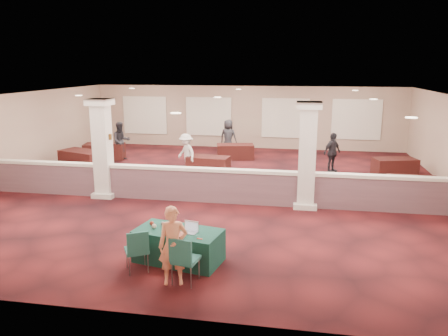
% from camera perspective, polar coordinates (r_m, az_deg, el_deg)
% --- Properties ---
extents(ground, '(16.00, 16.00, 0.00)m').
position_cam_1_polar(ground, '(15.32, -0.81, -2.75)').
color(ground, '#4F1316').
rests_on(ground, ground).
extents(wall_back, '(16.00, 0.04, 3.20)m').
position_cam_1_polar(wall_back, '(22.78, 2.96, 6.64)').
color(wall_back, gray).
rests_on(wall_back, ground).
extents(wall_front, '(16.00, 0.04, 3.20)m').
position_cam_1_polar(wall_front, '(7.50, -12.43, -7.58)').
color(wall_front, gray).
rests_on(wall_front, ground).
extents(wall_left, '(0.04, 16.00, 3.20)m').
position_cam_1_polar(wall_left, '(18.22, -26.44, 3.59)').
color(wall_left, gray).
rests_on(wall_left, ground).
extents(ceiling, '(16.00, 16.00, 0.02)m').
position_cam_1_polar(ceiling, '(14.76, -0.85, 9.28)').
color(ceiling, white).
rests_on(ceiling, wall_back).
extents(partition_wall, '(15.60, 0.28, 1.10)m').
position_cam_1_polar(partition_wall, '(13.75, -1.99, -2.18)').
color(partition_wall, brown).
rests_on(partition_wall, ground).
extents(column_left, '(0.72, 0.72, 3.20)m').
position_cam_1_polar(column_left, '(14.63, -15.58, 2.58)').
color(column_left, beige).
rests_on(column_left, ground).
extents(column_right, '(0.72, 0.72, 3.20)m').
position_cam_1_polar(column_right, '(13.22, 10.81, 1.73)').
color(column_right, beige).
rests_on(column_right, ground).
extents(sconce_left, '(0.12, 0.12, 0.18)m').
position_cam_1_polar(sconce_left, '(14.69, -16.65, 3.99)').
color(sconce_left, brown).
rests_on(sconce_left, column_left).
extents(sconce_right, '(0.12, 0.12, 0.18)m').
position_cam_1_polar(sconce_right, '(14.45, -14.66, 3.97)').
color(sconce_right, brown).
rests_on(sconce_right, column_left).
extents(near_table, '(2.02, 1.29, 0.72)m').
position_cam_1_polar(near_table, '(9.81, -5.96, -10.05)').
color(near_table, '#0D3225').
rests_on(near_table, ground).
extents(conf_chair_main, '(0.57, 0.57, 0.99)m').
position_cam_1_polar(conf_chair_main, '(8.74, -5.34, -11.46)').
color(conf_chair_main, '#1D554D').
rests_on(conf_chair_main, ground).
extents(conf_chair_side, '(0.64, 0.64, 0.93)m').
position_cam_1_polar(conf_chair_side, '(9.35, -11.26, -10.16)').
color(conf_chair_side, '#1D554D').
rests_on(conf_chair_side, ground).
extents(woman, '(0.65, 0.52, 1.59)m').
position_cam_1_polar(woman, '(8.71, -6.66, -10.06)').
color(woman, '#FC956D').
rests_on(woman, ground).
extents(far_table_front_left, '(2.10, 1.53, 0.77)m').
position_cam_1_polar(far_table_front_left, '(19.18, -18.01, 1.06)').
color(far_table_front_left, black).
rests_on(far_table_front_left, ground).
extents(far_table_front_center, '(1.74, 1.01, 0.67)m').
position_cam_1_polar(far_table_front_center, '(17.53, -2.06, 0.44)').
color(far_table_front_center, black).
rests_on(far_table_front_center, ground).
extents(far_table_front_right, '(1.61, 0.84, 0.64)m').
position_cam_1_polar(far_table_front_right, '(15.72, 23.39, -2.23)').
color(far_table_front_right, black).
rests_on(far_table_front_right, ground).
extents(far_table_back_left, '(1.91, 1.21, 0.72)m').
position_cam_1_polar(far_table_back_left, '(20.84, -15.34, 2.11)').
color(far_table_back_left, black).
rests_on(far_table_back_left, ground).
extents(far_table_back_center, '(1.81, 1.17, 0.68)m').
position_cam_1_polar(far_table_back_center, '(20.17, 1.49, 2.15)').
color(far_table_back_center, black).
rests_on(far_table_back_center, ground).
extents(far_table_back_right, '(1.78, 1.21, 0.66)m').
position_cam_1_polar(far_table_back_right, '(18.47, 21.40, 0.16)').
color(far_table_back_right, black).
rests_on(far_table_back_right, ground).
extents(attendee_a, '(0.94, 0.88, 1.74)m').
position_cam_1_polar(attendee_a, '(20.40, -13.28, 3.44)').
color(attendee_a, black).
rests_on(attendee_a, ground).
extents(attendee_b, '(1.06, 1.01, 1.57)m').
position_cam_1_polar(attendee_b, '(17.62, -4.95, 1.96)').
color(attendee_b, silver).
rests_on(attendee_b, ground).
extents(attendee_c, '(0.97, 0.99, 1.60)m').
position_cam_1_polar(attendee_c, '(18.08, 13.94, 1.96)').
color(attendee_c, black).
rests_on(attendee_c, ground).
extents(attendee_d, '(0.92, 0.62, 1.70)m').
position_cam_1_polar(attendee_d, '(21.04, 0.57, 4.05)').
color(attendee_d, black).
rests_on(attendee_d, ground).
extents(laptop_base, '(0.36, 0.29, 0.02)m').
position_cam_1_polar(laptop_base, '(9.50, -4.54, -8.40)').
color(laptop_base, silver).
rests_on(laptop_base, near_table).
extents(laptop_screen, '(0.32, 0.08, 0.22)m').
position_cam_1_polar(laptop_screen, '(9.55, -4.26, -7.51)').
color(laptop_screen, silver).
rests_on(laptop_screen, near_table).
extents(screen_glow, '(0.29, 0.06, 0.19)m').
position_cam_1_polar(screen_glow, '(9.55, -4.27, -7.61)').
color(screen_glow, '#ACBBCF').
rests_on(screen_glow, near_table).
extents(knitting, '(0.45, 0.37, 0.03)m').
position_cam_1_polar(knitting, '(9.44, -6.43, -8.55)').
color(knitting, '#CC4320').
rests_on(knitting, near_table).
extents(yarn_cream, '(0.11, 0.11, 0.11)m').
position_cam_1_polar(yarn_cream, '(9.82, -9.12, -7.51)').
color(yarn_cream, beige).
rests_on(yarn_cream, near_table).
extents(yarn_red, '(0.10, 0.10, 0.10)m').
position_cam_1_polar(yarn_red, '(10.01, -9.42, -7.14)').
color(yarn_red, maroon).
rests_on(yarn_red, near_table).
extents(yarn_grey, '(0.10, 0.10, 0.10)m').
position_cam_1_polar(yarn_grey, '(9.95, -7.99, -7.21)').
color(yarn_grey, '#55545A').
rests_on(yarn_grey, near_table).
extents(scissors, '(0.12, 0.05, 0.01)m').
position_cam_1_polar(scissors, '(9.17, -3.20, -9.21)').
color(scissors, red).
rests_on(scissors, near_table).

